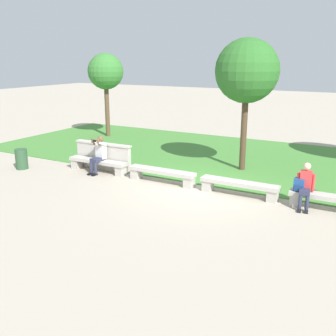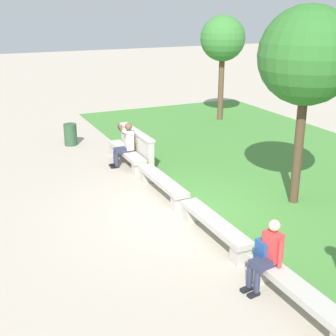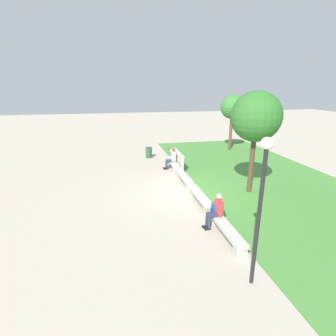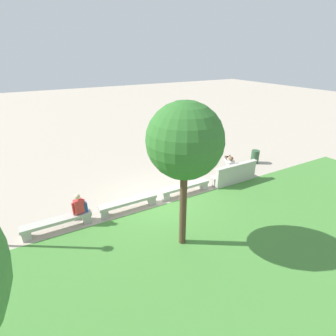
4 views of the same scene
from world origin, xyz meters
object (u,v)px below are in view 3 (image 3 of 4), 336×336
lamp_post (261,193)px  person_distant (216,210)px  tree_behind_wall (232,108)px  backpack (215,209)px  bench_near (184,177)px  bench_far (226,230)px  tree_right_background (256,117)px  bench_main (172,163)px  trash_bin (149,153)px  person_photographer (171,157)px  bench_mid (200,198)px

lamp_post → person_distant: bearing=177.3°
tree_behind_wall → lamp_post: (13.83, -5.73, -0.80)m
backpack → tree_behind_wall: 12.46m
bench_near → bench_far: size_ratio=1.00×
bench_far → tree_right_background: tree_right_background is taller
bench_near → person_distant: bearing=-0.8°
bench_main → bench_far: (8.01, 0.00, 0.00)m
bench_near → backpack: backpack is taller
bench_far → lamp_post: size_ratio=0.63×
tree_behind_wall → trash_bin: tree_behind_wall is taller
bench_main → person_photographer: size_ratio=1.80×
bench_far → trash_bin: trash_bin is taller
bench_far → person_photographer: size_ratio=1.80×
trash_bin → lamp_post: (12.79, 0.87, 2.11)m
lamp_post → person_photographer: bearing=179.3°
person_photographer → bench_main: bearing=148.5°
trash_bin → lamp_post: size_ratio=0.20×
bench_mid → person_photographer: (-5.22, -0.08, 0.43)m
person_distant → trash_bin: 10.01m
tree_right_background → lamp_post: size_ratio=1.23×
bench_main → person_photographer: 0.45m
bench_main → backpack: bearing=-0.3°
backpack → lamp_post: (3.00, -0.17, 1.86)m
bench_main → tree_right_background: tree_right_background is taller
tree_right_background → lamp_post: (5.56, -2.93, -1.05)m
person_photographer → bench_far: bearing=0.6°
bench_far → tree_right_background: size_ratio=0.51×
bench_main → bench_far: same height
bench_near → person_photographer: size_ratio=1.80×
bench_near → backpack: (4.39, -0.03, 0.31)m
bench_main → person_photographer: (0.13, -0.08, 0.43)m
bench_mid → person_photographer: person_photographer is taller
person_distant → backpack: (-0.17, 0.03, -0.05)m
person_distant → tree_behind_wall: bearing=153.0°
bench_main → backpack: backpack is taller
backpack → trash_bin: (-9.79, -1.04, -0.25)m
bench_main → trash_bin: (-2.73, -1.07, 0.06)m
person_distant → bench_far: bearing=4.8°
bench_far → bench_near: bearing=180.0°
bench_near → bench_far: 5.34m
person_photographer → trash_bin: 3.04m
backpack → trash_bin: backpack is taller
bench_main → backpack: size_ratio=5.56×
person_photographer → bench_near: bearing=1.7°
person_photographer → tree_right_background: size_ratio=0.28×
person_photographer → person_distant: bearing=0.1°
bench_near → lamp_post: size_ratio=0.63×
tree_behind_wall → person_distant: bearing=-27.0°
bench_mid → person_distant: 1.92m
backpack → tree_right_background: size_ratio=0.09×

